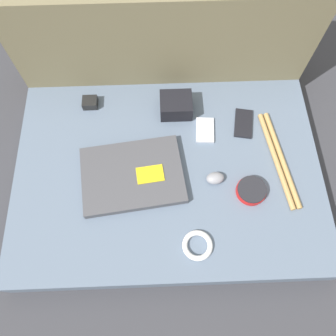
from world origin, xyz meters
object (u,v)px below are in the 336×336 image
object	(u,v)px
computer_mouse	(215,178)
camera_pouch	(176,105)
charger_brick	(90,103)
laptop	(133,175)
speaker_puck	(251,190)
phone_black	(205,130)
phone_silver	(243,123)

from	to	relation	value
computer_mouse	camera_pouch	xyz separation A→B (m)	(-0.12, 0.28, 0.02)
charger_brick	laptop	bearing A→B (deg)	-61.81
speaker_puck	charger_brick	bearing A→B (deg)	146.29
phone_black	camera_pouch	size ratio (longest dim) A/B	0.90
laptop	charger_brick	bearing A→B (deg)	111.21
camera_pouch	charger_brick	world-z (taller)	camera_pouch
computer_mouse	phone_silver	size ratio (longest dim) A/B	0.50
camera_pouch	phone_black	bearing A→B (deg)	-41.91
phone_silver	charger_brick	distance (m)	0.57
speaker_puck	charger_brick	xyz separation A→B (m)	(-0.55, 0.37, 0.00)
phone_silver	camera_pouch	distance (m)	0.26
phone_silver	phone_black	size ratio (longest dim) A/B	1.22
charger_brick	speaker_puck	bearing A→B (deg)	-33.71
computer_mouse	camera_pouch	bearing A→B (deg)	106.56
laptop	speaker_puck	world-z (taller)	laptop
phone_silver	laptop	bearing A→B (deg)	-144.13
computer_mouse	speaker_puck	world-z (taller)	computer_mouse
camera_pouch	speaker_puck	bearing A→B (deg)	-54.79
phone_silver	phone_black	world-z (taller)	same
laptop	speaker_puck	distance (m)	0.40
phone_silver	phone_black	bearing A→B (deg)	-160.63
speaker_puck	camera_pouch	world-z (taller)	camera_pouch
computer_mouse	phone_silver	world-z (taller)	computer_mouse
camera_pouch	phone_silver	bearing A→B (deg)	-15.50
speaker_puck	phone_black	xyz separation A→B (m)	(-0.13, 0.24, -0.01)
phone_silver	camera_pouch	world-z (taller)	camera_pouch
laptop	camera_pouch	bearing A→B (deg)	51.89
laptop	phone_silver	xyz separation A→B (m)	(0.40, 0.19, -0.01)
laptop	computer_mouse	xyz separation A→B (m)	(0.28, -0.02, 0.00)
phone_black	phone_silver	bearing A→B (deg)	13.63
charger_brick	camera_pouch	bearing A→B (deg)	-6.65
laptop	phone_silver	bearing A→B (deg)	18.77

